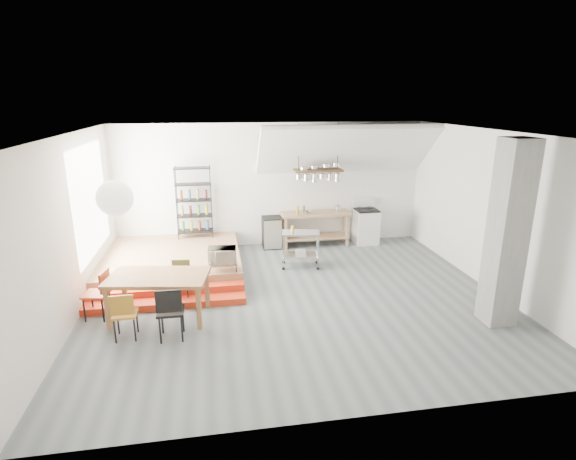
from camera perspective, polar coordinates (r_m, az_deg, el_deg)
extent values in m
plane|color=#576064|center=(8.95, 1.08, -8.66)|extent=(8.00, 8.00, 0.00)
cube|color=silver|center=(11.76, -2.07, 5.69)|extent=(8.00, 0.04, 3.20)
cube|color=silver|center=(8.62, -25.99, -0.03)|extent=(0.04, 7.00, 3.20)
cube|color=silver|center=(9.93, 24.45, 2.18)|extent=(0.04, 7.00, 3.20)
cube|color=white|center=(8.12, 1.20, 12.23)|extent=(8.00, 7.00, 0.02)
cube|color=white|center=(11.42, 7.42, 10.06)|extent=(4.40, 1.44, 1.32)
cube|color=white|center=(9.97, -23.76, 3.50)|extent=(0.02, 2.50, 2.20)
cube|color=#9F714F|center=(10.63, -14.38, -3.86)|extent=(3.00, 3.00, 0.40)
cube|color=red|center=(8.89, -15.23, -8.99)|extent=(3.00, 0.35, 0.13)
cube|color=red|center=(9.18, -15.08, -7.68)|extent=(3.00, 0.35, 0.27)
cube|color=slate|center=(8.36, 26.07, -0.51)|extent=(0.50, 0.50, 3.20)
cube|color=#9F714F|center=(11.78, 3.51, 2.10)|extent=(1.80, 0.60, 0.06)
cube|color=#9F714F|center=(11.95, 3.45, -0.83)|extent=(1.70, 0.55, 0.04)
cube|color=#9F714F|center=(12.31, 6.96, 0.47)|extent=(0.06, 0.06, 0.86)
cube|color=#9F714F|center=(11.95, -0.60, 0.10)|extent=(0.06, 0.06, 0.86)
cube|color=#9F714F|center=(11.91, 7.56, -0.11)|extent=(0.06, 0.06, 0.86)
cube|color=#9F714F|center=(11.54, -0.25, -0.50)|extent=(0.06, 0.06, 0.86)
cube|color=white|center=(12.28, 9.85, 0.40)|extent=(0.60, 0.60, 0.90)
cube|color=black|center=(12.16, 9.96, 2.53)|extent=(0.58, 0.58, 0.03)
cube|color=white|center=(12.39, 9.56, 3.42)|extent=(0.60, 0.05, 0.25)
cylinder|color=black|center=(12.33, 10.36, 2.82)|extent=(0.18, 0.18, 0.02)
cylinder|color=black|center=(12.24, 9.13, 2.78)|extent=(0.18, 0.18, 0.02)
cylinder|color=black|center=(12.07, 10.81, 2.50)|extent=(0.18, 0.18, 0.02)
cylinder|color=black|center=(11.98, 9.55, 2.46)|extent=(0.18, 0.18, 0.02)
cube|color=#3F2B19|center=(11.35, 3.84, 7.58)|extent=(1.20, 0.50, 0.05)
cylinder|color=black|center=(11.17, 1.36, 10.44)|extent=(0.02, 0.02, 1.15)
cylinder|color=black|center=(11.41, 6.38, 10.47)|extent=(0.02, 0.02, 1.15)
cylinder|color=silver|center=(11.22, 1.38, 6.78)|extent=(0.16, 0.16, 0.12)
cylinder|color=silver|center=(11.27, 2.39, 6.70)|extent=(0.20, 0.20, 0.16)
cylinder|color=silver|center=(11.31, 3.39, 6.63)|extent=(0.16, 0.16, 0.20)
cylinder|color=silver|center=(11.35, 4.38, 6.85)|extent=(0.20, 0.20, 0.12)
cylinder|color=silver|center=(11.40, 5.36, 6.77)|extent=(0.16, 0.16, 0.16)
cylinder|color=silver|center=(11.46, 6.33, 6.68)|extent=(0.20, 0.20, 0.20)
cylinder|color=black|center=(11.61, -9.74, 3.80)|extent=(0.02, 0.02, 1.80)
cylinder|color=black|center=(11.64, -13.88, 3.59)|extent=(0.02, 0.02, 1.80)
cylinder|color=black|center=(11.26, -9.73, 3.41)|extent=(0.02, 0.02, 1.80)
cylinder|color=black|center=(11.29, -14.00, 3.19)|extent=(0.02, 0.02, 1.80)
cube|color=black|center=(11.63, -11.63, -0.10)|extent=(0.88, 0.38, 0.02)
cube|color=black|center=(11.52, -11.74, 1.81)|extent=(0.88, 0.38, 0.02)
cube|color=black|center=(11.43, -11.86, 3.75)|extent=(0.88, 0.38, 0.02)
cube|color=black|center=(11.35, -11.98, 5.72)|extent=(0.88, 0.38, 0.02)
cube|color=black|center=(11.29, -12.10, 7.71)|extent=(0.88, 0.38, 0.03)
cylinder|color=#397F33|center=(11.59, -11.67, 0.57)|extent=(0.07, 0.07, 0.24)
cylinder|color=#A1A31B|center=(11.49, -11.78, 2.48)|extent=(0.07, 0.07, 0.24)
cylinder|color=brown|center=(11.40, -11.90, 4.43)|extent=(0.07, 0.07, 0.24)
cube|color=#9F714F|center=(9.29, -8.31, -4.17)|extent=(0.60, 0.40, 0.03)
cylinder|color=black|center=(9.49, -6.69, -4.20)|extent=(0.02, 0.02, 0.13)
cylinder|color=black|center=(9.48, -9.96, -4.36)|extent=(0.02, 0.02, 0.13)
cylinder|color=black|center=(9.17, -6.57, -4.94)|extent=(0.02, 0.02, 0.13)
cylinder|color=black|center=(9.16, -9.95, -5.11)|extent=(0.02, 0.02, 0.13)
sphere|color=white|center=(8.00, -21.14, 3.81)|extent=(0.60, 0.60, 0.60)
cube|color=brown|center=(8.21, -16.19, -5.79)|extent=(1.85, 1.23, 0.06)
cube|color=brown|center=(8.56, -10.24, -7.39)|extent=(0.09, 0.09, 0.75)
cube|color=brown|center=(8.96, -20.06, -7.08)|extent=(0.09, 0.09, 0.75)
cube|color=brown|center=(7.84, -11.25, -9.79)|extent=(0.09, 0.09, 0.75)
cube|color=brown|center=(8.27, -21.92, -9.28)|extent=(0.09, 0.09, 0.75)
cube|color=#AE731D|center=(7.87, -20.00, -9.99)|extent=(0.39, 0.39, 0.04)
cube|color=#AE731D|center=(7.61, -20.36, -8.95)|extent=(0.36, 0.05, 0.33)
cylinder|color=black|center=(7.86, -21.12, -11.93)|extent=(0.03, 0.03, 0.42)
cylinder|color=black|center=(7.81, -18.88, -11.89)|extent=(0.03, 0.03, 0.42)
cylinder|color=black|center=(8.12, -20.77, -10.93)|extent=(0.03, 0.03, 0.42)
cylinder|color=black|center=(8.07, -18.61, -10.88)|extent=(0.03, 0.03, 0.42)
cube|color=black|center=(7.63, -14.66, -9.93)|extent=(0.42, 0.42, 0.04)
cube|color=black|center=(7.34, -14.93, -8.73)|extent=(0.40, 0.04, 0.37)
cylinder|color=black|center=(7.61, -15.93, -12.19)|extent=(0.03, 0.03, 0.47)
cylinder|color=black|center=(7.57, -13.32, -12.12)|extent=(0.03, 0.03, 0.47)
cylinder|color=black|center=(7.91, -15.68, -11.02)|extent=(0.03, 0.03, 0.47)
cylinder|color=black|center=(7.87, -13.18, -10.94)|extent=(0.03, 0.03, 0.47)
cube|color=brown|center=(8.92, -13.48, -6.36)|extent=(0.40, 0.40, 0.04)
cube|color=brown|center=(8.99, -13.42, -4.63)|extent=(0.35, 0.07, 0.32)
cylinder|color=black|center=(9.11, -12.35, -7.22)|extent=(0.03, 0.03, 0.40)
cylinder|color=black|center=(9.16, -14.16, -7.22)|extent=(0.03, 0.03, 0.40)
cylinder|color=black|center=(8.85, -12.60, -7.97)|extent=(0.03, 0.03, 0.40)
cylinder|color=black|center=(8.90, -14.46, -7.96)|extent=(0.03, 0.03, 0.40)
cube|color=#AE3A18|center=(8.71, -23.20, -7.49)|extent=(0.48, 0.48, 0.04)
cube|color=#AE3A18|center=(8.54, -22.26, -5.99)|extent=(0.11, 0.39, 0.36)
cylinder|color=black|center=(8.60, -22.45, -9.43)|extent=(0.03, 0.03, 0.45)
cylinder|color=black|center=(8.87, -21.63, -8.53)|extent=(0.03, 0.03, 0.45)
cylinder|color=black|center=(8.73, -24.45, -9.27)|extent=(0.03, 0.03, 0.45)
cylinder|color=black|center=(9.00, -23.58, -8.40)|extent=(0.03, 0.03, 0.45)
cube|color=silver|center=(10.26, 1.63, -0.36)|extent=(0.91, 0.60, 0.04)
cube|color=silver|center=(10.43, 1.61, -3.23)|extent=(0.91, 0.60, 0.03)
cylinder|color=silver|center=(10.60, 3.72, -2.13)|extent=(0.03, 0.03, 0.81)
sphere|color=black|center=(10.73, 3.68, -4.08)|extent=(0.08, 0.08, 0.08)
cylinder|color=silver|center=(10.58, -0.57, -2.14)|extent=(0.03, 0.03, 0.81)
sphere|color=black|center=(10.71, -0.56, -4.10)|extent=(0.08, 0.08, 0.08)
cylinder|color=silver|center=(10.21, 3.87, -2.87)|extent=(0.03, 0.03, 0.81)
sphere|color=black|center=(10.34, 3.83, -4.89)|extent=(0.08, 0.08, 0.08)
cylinder|color=silver|center=(10.18, -0.58, -2.88)|extent=(0.03, 0.03, 0.81)
sphere|color=black|center=(10.32, -0.57, -4.91)|extent=(0.08, 0.08, 0.08)
cube|color=black|center=(11.75, -2.08, -0.30)|extent=(0.48, 0.48, 0.82)
imported|color=beige|center=(9.24, -8.36, -3.19)|extent=(0.58, 0.42, 0.31)
imported|color=silver|center=(11.67, 2.52, 2.26)|extent=(0.27, 0.27, 0.05)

